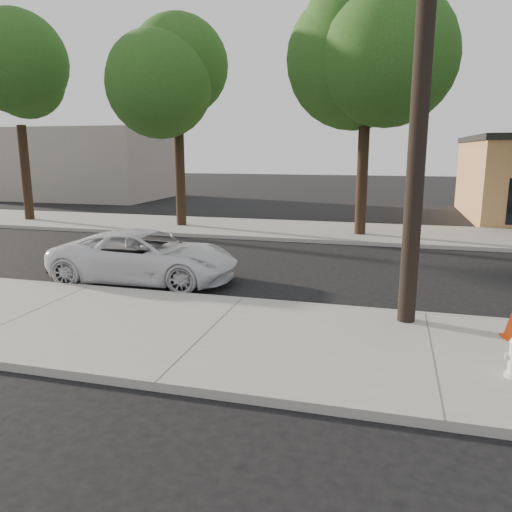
{
  "coord_description": "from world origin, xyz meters",
  "views": [
    {
      "loc": [
        3.21,
        -12.61,
        3.48
      ],
      "look_at": [
        0.14,
        -1.39,
        1.0
      ],
      "focal_mm": 35.0,
      "sensor_mm": 36.0,
      "label": 1
    }
  ],
  "objects": [
    {
      "name": "curb_near",
      "position": [
        0.0,
        -2.1,
        0.07
      ],
      "size": [
        90.0,
        0.12,
        0.16
      ],
      "primitive_type": "cube",
      "color": "#9E9B93",
      "rests_on": "ground"
    },
    {
      "name": "police_cruiser",
      "position": [
        -3.1,
        -0.79,
        0.69
      ],
      "size": [
        5.05,
        2.49,
        1.38
      ],
      "primitive_type": "imported",
      "rotation": [
        0.0,
        0.0,
        1.61
      ],
      "color": "silver",
      "rests_on": "ground"
    },
    {
      "name": "ground",
      "position": [
        0.0,
        0.0,
        0.0
      ],
      "size": [
        120.0,
        120.0,
        0.0
      ],
      "primitive_type": "plane",
      "color": "black",
      "rests_on": "ground"
    },
    {
      "name": "utility_pole",
      "position": [
        3.6,
        -2.7,
        4.7
      ],
      "size": [
        1.4,
        0.34,
        9.0
      ],
      "color": "black",
      "rests_on": "near_sidewalk"
    },
    {
      "name": "building_far",
      "position": [
        -20.0,
        20.0,
        2.5
      ],
      "size": [
        14.0,
        8.0,
        5.0
      ],
      "primitive_type": "cube",
      "color": "gray",
      "rests_on": "ground"
    },
    {
      "name": "tree_c",
      "position": [
        2.22,
        7.64,
        6.91
      ],
      "size": [
        4.96,
        4.8,
        9.55
      ],
      "color": "black",
      "rests_on": "far_sidewalk"
    },
    {
      "name": "far_sidewalk",
      "position": [
        0.0,
        8.5,
        0.07
      ],
      "size": [
        90.0,
        5.0,
        0.15
      ],
      "primitive_type": "cube",
      "color": "gray",
      "rests_on": "ground"
    },
    {
      "name": "tree_b",
      "position": [
        -5.81,
        8.06,
        6.15
      ],
      "size": [
        4.34,
        4.2,
        8.45
      ],
      "color": "black",
      "rests_on": "far_sidewalk"
    },
    {
      "name": "near_sidewalk",
      "position": [
        0.0,
        -4.3,
        0.07
      ],
      "size": [
        90.0,
        4.4,
        0.15
      ],
      "primitive_type": "cube",
      "color": "gray",
      "rests_on": "ground"
    },
    {
      "name": "tree_a",
      "position": [
        -13.8,
        7.85,
        6.53
      ],
      "size": [
        4.65,
        4.5,
        9.0
      ],
      "color": "black",
      "rests_on": "far_sidewalk"
    }
  ]
}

